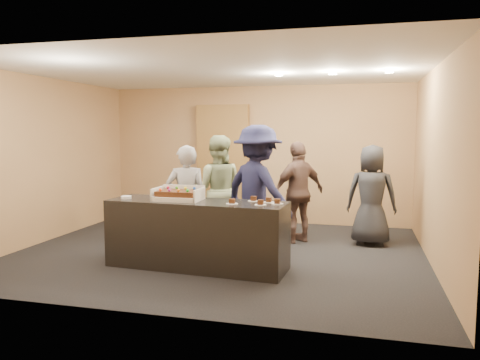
{
  "coord_description": "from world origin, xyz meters",
  "views": [
    {
      "loc": [
        2.03,
        -6.63,
        1.82
      ],
      "look_at": [
        0.32,
        0.0,
        1.1
      ],
      "focal_mm": 35.0,
      "sensor_mm": 36.0,
      "label": 1
    }
  ],
  "objects_px": {
    "person_sage_man": "(217,190)",
    "person_navy_man": "(258,190)",
    "sheet_cake": "(178,193)",
    "cake_box": "(179,197)",
    "person_server_grey": "(187,201)",
    "person_dark_suit": "(371,195)",
    "person_brown_extra": "(299,192)",
    "plate_stack": "(126,197)",
    "storage_cabinet": "(223,163)",
    "serving_counter": "(197,234)"
  },
  "relations": [
    {
      "from": "plate_stack",
      "to": "person_brown_extra",
      "type": "bearing_deg",
      "value": 40.54
    },
    {
      "from": "person_server_grey",
      "to": "person_dark_suit",
      "type": "relative_size",
      "value": 1.01
    },
    {
      "from": "cake_box",
      "to": "person_dark_suit",
      "type": "distance_m",
      "value": 3.15
    },
    {
      "from": "sheet_cake",
      "to": "person_dark_suit",
      "type": "relative_size",
      "value": 0.33
    },
    {
      "from": "person_brown_extra",
      "to": "plate_stack",
      "type": "bearing_deg",
      "value": -4.15
    },
    {
      "from": "person_server_grey",
      "to": "person_dark_suit",
      "type": "distance_m",
      "value": 2.95
    },
    {
      "from": "person_navy_man",
      "to": "sheet_cake",
      "type": "bearing_deg",
      "value": 77.66
    },
    {
      "from": "person_dark_suit",
      "to": "person_server_grey",
      "type": "bearing_deg",
      "value": 31.13
    },
    {
      "from": "person_sage_man",
      "to": "person_navy_man",
      "type": "xyz_separation_m",
      "value": [
        0.75,
        -0.42,
        0.08
      ]
    },
    {
      "from": "serving_counter",
      "to": "person_server_grey",
      "type": "distance_m",
      "value": 0.72
    },
    {
      "from": "person_navy_man",
      "to": "person_dark_suit",
      "type": "bearing_deg",
      "value": -117.15
    },
    {
      "from": "serving_counter",
      "to": "person_dark_suit",
      "type": "distance_m",
      "value": 2.97
    },
    {
      "from": "cake_box",
      "to": "person_sage_man",
      "type": "bearing_deg",
      "value": 84.13
    },
    {
      "from": "person_sage_man",
      "to": "person_dark_suit",
      "type": "bearing_deg",
      "value": -176.57
    },
    {
      "from": "person_sage_man",
      "to": "person_brown_extra",
      "type": "relative_size",
      "value": 1.06
    },
    {
      "from": "sheet_cake",
      "to": "person_sage_man",
      "type": "xyz_separation_m",
      "value": [
        0.13,
        1.33,
        -0.12
      ]
    },
    {
      "from": "sheet_cake",
      "to": "person_sage_man",
      "type": "relative_size",
      "value": 0.3
    },
    {
      "from": "plate_stack",
      "to": "person_dark_suit",
      "type": "bearing_deg",
      "value": 30.26
    },
    {
      "from": "sheet_cake",
      "to": "cake_box",
      "type": "bearing_deg",
      "value": 89.16
    },
    {
      "from": "person_server_grey",
      "to": "cake_box",
      "type": "bearing_deg",
      "value": 79.78
    },
    {
      "from": "person_server_grey",
      "to": "plate_stack",
      "type": "bearing_deg",
      "value": 19.94
    },
    {
      "from": "plate_stack",
      "to": "person_dark_suit",
      "type": "distance_m",
      "value": 3.8
    },
    {
      "from": "sheet_cake",
      "to": "person_navy_man",
      "type": "xyz_separation_m",
      "value": [
        0.89,
        0.91,
        -0.04
      ]
    },
    {
      "from": "person_sage_man",
      "to": "person_navy_man",
      "type": "bearing_deg",
      "value": 141.1
    },
    {
      "from": "serving_counter",
      "to": "person_navy_man",
      "type": "height_order",
      "value": "person_navy_man"
    },
    {
      "from": "plate_stack",
      "to": "sheet_cake",
      "type": "bearing_deg",
      "value": 2.44
    },
    {
      "from": "serving_counter",
      "to": "person_navy_man",
      "type": "bearing_deg",
      "value": 58.95
    },
    {
      "from": "serving_counter",
      "to": "person_sage_man",
      "type": "relative_size",
      "value": 1.37
    },
    {
      "from": "storage_cabinet",
      "to": "person_navy_man",
      "type": "height_order",
      "value": "storage_cabinet"
    },
    {
      "from": "sheet_cake",
      "to": "person_dark_suit",
      "type": "height_order",
      "value": "person_dark_suit"
    },
    {
      "from": "person_server_grey",
      "to": "person_sage_man",
      "type": "relative_size",
      "value": 0.92
    },
    {
      "from": "storage_cabinet",
      "to": "person_navy_man",
      "type": "bearing_deg",
      "value": -62.29
    },
    {
      "from": "sheet_cake",
      "to": "person_navy_man",
      "type": "bearing_deg",
      "value": 45.54
    },
    {
      "from": "sheet_cake",
      "to": "person_brown_extra",
      "type": "bearing_deg",
      "value": 52.37
    },
    {
      "from": "person_brown_extra",
      "to": "person_sage_man",
      "type": "bearing_deg",
      "value": -24.44
    },
    {
      "from": "serving_counter",
      "to": "plate_stack",
      "type": "height_order",
      "value": "plate_stack"
    },
    {
      "from": "plate_stack",
      "to": "person_server_grey",
      "type": "xyz_separation_m",
      "value": [
        0.67,
        0.55,
        -0.11
      ]
    },
    {
      "from": "person_server_grey",
      "to": "person_dark_suit",
      "type": "bearing_deg",
      "value": -172.23
    },
    {
      "from": "person_server_grey",
      "to": "person_brown_extra",
      "type": "height_order",
      "value": "person_brown_extra"
    },
    {
      "from": "person_brown_extra",
      "to": "person_dark_suit",
      "type": "distance_m",
      "value": 1.16
    },
    {
      "from": "sheet_cake",
      "to": "serving_counter",
      "type": "bearing_deg",
      "value": -0.0
    },
    {
      "from": "cake_box",
      "to": "person_brown_extra",
      "type": "height_order",
      "value": "person_brown_extra"
    },
    {
      "from": "serving_counter",
      "to": "plate_stack",
      "type": "bearing_deg",
      "value": -174.46
    },
    {
      "from": "cake_box",
      "to": "person_dark_suit",
      "type": "bearing_deg",
      "value": 36.3
    },
    {
      "from": "person_server_grey",
      "to": "sheet_cake",
      "type": "bearing_deg",
      "value": 79.33
    },
    {
      "from": "serving_counter",
      "to": "person_navy_man",
      "type": "xyz_separation_m",
      "value": [
        0.63,
        0.91,
        0.51
      ]
    },
    {
      "from": "sheet_cake",
      "to": "person_navy_man",
      "type": "distance_m",
      "value": 1.27
    },
    {
      "from": "person_sage_man",
      "to": "person_brown_extra",
      "type": "distance_m",
      "value": 1.33
    },
    {
      "from": "plate_stack",
      "to": "person_sage_man",
      "type": "xyz_separation_m",
      "value": [
        0.88,
        1.36,
        -0.04
      ]
    },
    {
      "from": "cake_box",
      "to": "person_brown_extra",
      "type": "xyz_separation_m",
      "value": [
        1.38,
        1.77,
        -0.12
      ]
    }
  ]
}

